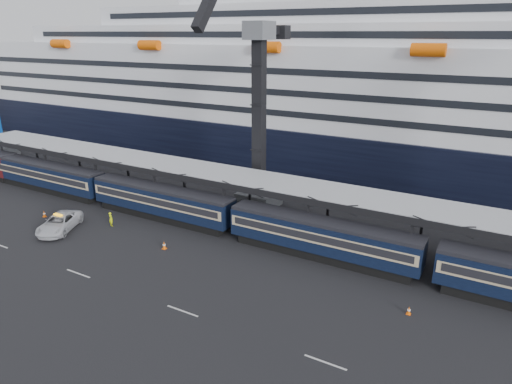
% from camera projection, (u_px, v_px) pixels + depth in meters
% --- Properties ---
extents(ground, '(260.00, 260.00, 0.00)m').
position_uv_depth(ground, '(372.00, 339.00, 32.71)').
color(ground, black).
rests_on(ground, ground).
extents(train, '(133.05, 3.00, 4.05)m').
position_uv_depth(train, '(355.00, 244.00, 42.36)').
color(train, black).
rests_on(train, ground).
extents(canopy, '(130.00, 6.25, 5.53)m').
position_uv_depth(canopy, '(420.00, 209.00, 42.46)').
color(canopy, '#A1A3A9').
rests_on(canopy, ground).
extents(cruise_ship, '(214.09, 28.84, 34.00)m').
position_uv_depth(cruise_ship, '(461.00, 93.00, 66.86)').
color(cruise_ship, black).
rests_on(cruise_ship, ground).
extents(crane_dark_near, '(4.50, 17.75, 35.08)m').
position_uv_depth(crane_dark_near, '(257.00, 112.00, 53.35)').
color(crane_dark_near, '#52555A').
rests_on(crane_dark_near, ground).
extents(pickup_truck, '(5.43, 7.09, 1.79)m').
position_uv_depth(pickup_truck, '(59.00, 223.00, 50.33)').
color(pickup_truck, silver).
rests_on(pickup_truck, ground).
extents(worker, '(0.69, 0.55, 1.64)m').
position_uv_depth(worker, '(111.00, 219.00, 51.60)').
color(worker, '#E8FF0D').
rests_on(worker, ground).
extents(traffic_cone_a, '(0.42, 0.42, 0.84)m').
position_uv_depth(traffic_cone_a, '(69.00, 223.00, 51.55)').
color(traffic_cone_a, '#FF6108').
rests_on(traffic_cone_a, ground).
extents(traffic_cone_b, '(0.39, 0.39, 0.79)m').
position_uv_depth(traffic_cone_b, '(44.00, 214.00, 54.24)').
color(traffic_cone_b, '#FF6108').
rests_on(traffic_cone_b, ground).
extents(traffic_cone_c, '(0.42, 0.42, 0.84)m').
position_uv_depth(traffic_cone_c, '(164.00, 245.00, 46.18)').
color(traffic_cone_c, '#FF6108').
rests_on(traffic_cone_c, ground).
extents(traffic_cone_d, '(0.35, 0.35, 0.70)m').
position_uv_depth(traffic_cone_d, '(409.00, 310.00, 35.47)').
color(traffic_cone_d, '#FF6108').
rests_on(traffic_cone_d, ground).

